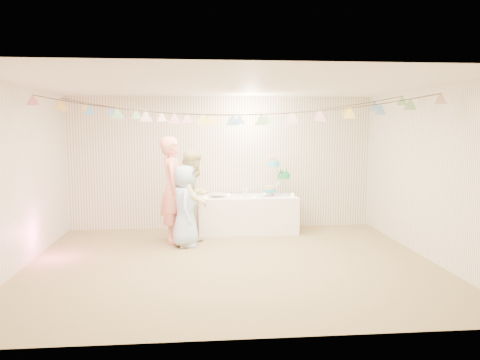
{
  "coord_description": "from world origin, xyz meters",
  "views": [
    {
      "loc": [
        -0.49,
        -6.72,
        2.01
      ],
      "look_at": [
        0.2,
        0.8,
        1.15
      ],
      "focal_mm": 35.0,
      "sensor_mm": 36.0,
      "label": 1
    }
  ],
  "objects": [
    {
      "name": "cake_middle",
      "position": [
        1.19,
        2.16,
        1.11
      ],
      "size": [
        0.27,
        0.27,
        0.22
      ],
      "primitive_type": null,
      "color": "#1E8D47",
      "rests_on": "cake_stand"
    },
    {
      "name": "bunting_front",
      "position": [
        0.0,
        -0.2,
        2.32
      ],
      "size": [
        5.6,
        0.9,
        0.36
      ],
      "primitive_type": null,
      "color": "#72A5E5",
      "rests_on": "ceiling"
    },
    {
      "name": "platter",
      "position": [
        -0.11,
        1.97,
        0.76
      ],
      "size": [
        0.33,
        0.33,
        0.02
      ],
      "primitive_type": "cylinder",
      "color": "white",
      "rests_on": "table"
    },
    {
      "name": "tealight_5",
      "position": [
        1.36,
        2.17,
        0.71
      ],
      "size": [
        0.04,
        0.04,
        0.03
      ],
      "primitive_type": "cylinder",
      "color": "#FFD88C",
      "rests_on": "table"
    },
    {
      "name": "left_wall",
      "position": [
        -3.0,
        0.0,
        1.3
      ],
      "size": [
        5.0,
        5.0,
        0.0
      ],
      "primitive_type": "plane",
      "color": "white",
      "rests_on": "ground"
    },
    {
      "name": "tealight_1",
      "position": [
        0.11,
        2.2,
        0.71
      ],
      "size": [
        0.04,
        0.04,
        0.03
      ],
      "primitive_type": "cylinder",
      "color": "#FFD88C",
      "rests_on": "table"
    },
    {
      "name": "tealight_2",
      "position": [
        0.56,
        1.8,
        0.71
      ],
      "size": [
        0.04,
        0.04,
        0.03
      ],
      "primitive_type": "cylinder",
      "color": "#FFD88C",
      "rests_on": "table"
    },
    {
      "name": "right_wall",
      "position": [
        3.0,
        0.0,
        1.3
      ],
      "size": [
        5.0,
        5.0,
        0.0
      ],
      "primitive_type": "plane",
      "color": "white",
      "rests_on": "ground"
    },
    {
      "name": "tealight_4",
      "position": [
        1.28,
        1.84,
        0.71
      ],
      "size": [
        0.04,
        0.04,
        0.03
      ],
      "primitive_type": "cylinder",
      "color": "#FFD88C",
      "rests_on": "table"
    },
    {
      "name": "tealight_6",
      "position": [
        0.1,
        2.09,
        0.71
      ],
      "size": [
        0.04,
        0.04,
        0.03
      ],
      "primitive_type": "cylinder",
      "color": "#FFD88C",
      "rests_on": "table"
    },
    {
      "name": "person_adult_b",
      "position": [
        -0.55,
        1.21,
        0.81
      ],
      "size": [
        0.92,
        0.98,
        1.61
      ],
      "primitive_type": "imported",
      "rotation": [
        0.0,
        0.0,
        1.06
      ],
      "color": "#D6C883",
      "rests_on": "floor"
    },
    {
      "name": "back_wall",
      "position": [
        0.0,
        2.5,
        1.3
      ],
      "size": [
        6.0,
        6.0,
        0.0
      ],
      "primitive_type": "plane",
      "color": "white",
      "rests_on": "ground"
    },
    {
      "name": "cake_stand",
      "position": [
        1.01,
        2.07,
        1.09
      ],
      "size": [
        0.61,
        0.36,
        0.68
      ],
      "primitive_type": null,
      "color": "silver",
      "rests_on": "table"
    },
    {
      "name": "table",
      "position": [
        0.46,
        2.02,
        0.35
      ],
      "size": [
        1.86,
        0.74,
        0.7
      ],
      "primitive_type": "cube",
      "color": "white",
      "rests_on": "floor"
    },
    {
      "name": "tealight_3",
      "position": [
        0.81,
        2.24,
        0.71
      ],
      "size": [
        0.04,
        0.04,
        0.03
      ],
      "primitive_type": "cylinder",
      "color": "#FFD88C",
      "rests_on": "table"
    },
    {
      "name": "cake_top_tier",
      "position": [
        0.95,
        2.04,
        1.38
      ],
      "size": [
        0.25,
        0.25,
        0.19
      ],
      "primitive_type": null,
      "color": "#49CBE5",
      "rests_on": "cake_stand"
    },
    {
      "name": "ceiling",
      "position": [
        0.0,
        0.0,
        2.6
      ],
      "size": [
        6.0,
        6.0,
        0.0
      ],
      "primitive_type": "plane",
      "color": "silver",
      "rests_on": "ground"
    },
    {
      "name": "floor",
      "position": [
        0.0,
        0.0,
        0.0
      ],
      "size": [
        6.0,
        6.0,
        0.0
      ],
      "primitive_type": "plane",
      "color": "olive",
      "rests_on": "ground"
    },
    {
      "name": "tealight_0",
      "position": [
        -0.34,
        1.87,
        0.71
      ],
      "size": [
        0.04,
        0.04,
        0.03
      ],
      "primitive_type": "cylinder",
      "color": "#FFD88C",
      "rests_on": "table"
    },
    {
      "name": "bunting_back",
      "position": [
        0.0,
        1.1,
        2.35
      ],
      "size": [
        5.6,
        1.1,
        0.4
      ],
      "primitive_type": null,
      "color": "pink",
      "rests_on": "ceiling"
    },
    {
      "name": "person_adult_a",
      "position": [
        -0.92,
        1.43,
        0.92
      ],
      "size": [
        0.47,
        0.69,
        1.85
      ],
      "primitive_type": "imported",
      "rotation": [
        0.0,
        0.0,
        1.61
      ],
      "color": "#FC9984",
      "rests_on": "floor"
    },
    {
      "name": "front_wall",
      "position": [
        0.0,
        -2.5,
        1.3
      ],
      "size": [
        6.0,
        6.0,
        0.0
      ],
      "primitive_type": "plane",
      "color": "white",
      "rests_on": "ground"
    },
    {
      "name": "cake_bottom",
      "position": [
        0.86,
        2.01,
        0.84
      ],
      "size": [
        0.31,
        0.31,
        0.15
      ],
      "primitive_type": null,
      "color": "#27A7B8",
      "rests_on": "cake_stand"
    },
    {
      "name": "posy",
      "position": [
        0.41,
        2.07,
        0.82
      ],
      "size": [
        0.13,
        0.13,
        0.15
      ],
      "primitive_type": null,
      "color": "white",
      "rests_on": "table"
    },
    {
      "name": "person_child",
      "position": [
        -0.7,
        1.09,
        0.69
      ],
      "size": [
        0.45,
        0.68,
        1.38
      ],
      "primitive_type": "imported",
      "rotation": [
        0.0,
        0.0,
        1.55
      ],
      "color": "#AFCFF8",
      "rests_on": "floor"
    }
  ]
}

